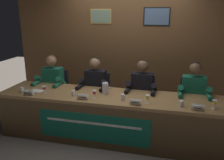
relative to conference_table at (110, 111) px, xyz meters
name	(u,v)px	position (x,y,z in m)	size (l,w,h in m)	color
ground_plane	(112,137)	(0.00, 0.11, -0.51)	(12.00, 12.00, 0.00)	#70665B
wall_back_panelled	(128,47)	(0.00, 1.49, 0.79)	(4.84, 0.14, 2.60)	brown
conference_table	(110,111)	(0.00, 0.00, 0.00)	(3.64, 0.80, 0.74)	olive
chair_far_left	(57,94)	(-1.25, 0.70, -0.06)	(0.44, 0.45, 0.92)	black
panelist_far_left	(51,83)	(-1.25, 0.50, 0.21)	(0.51, 0.48, 1.24)	black
nameplate_far_left	(28,93)	(-1.28, -0.19, 0.27)	(0.17, 0.06, 0.08)	white
juice_glass_far_left	(44,88)	(-1.08, -0.06, 0.31)	(0.06, 0.06, 0.12)	white
water_cup_far_left	(22,90)	(-1.45, -0.10, 0.26)	(0.06, 0.06, 0.08)	silver
chair_center_left	(98,98)	(-0.41, 0.70, -0.06)	(0.44, 0.45, 0.92)	black
panelist_center_left	(94,87)	(-0.41, 0.50, 0.21)	(0.51, 0.48, 1.24)	black
nameplate_center_left	(83,97)	(-0.38, -0.17, 0.27)	(0.17, 0.06, 0.08)	white
juice_glass_center_left	(94,93)	(-0.23, -0.07, 0.31)	(0.06, 0.06, 0.12)	white
water_cup_center_left	(73,93)	(-0.58, -0.05, 0.26)	(0.06, 0.06, 0.08)	silver
chair_center_right	(142,102)	(0.42, 0.70, -0.06)	(0.44, 0.45, 0.92)	black
panelist_center_right	(141,90)	(0.42, 0.50, 0.21)	(0.51, 0.48, 1.24)	black
nameplate_center_right	(136,102)	(0.42, -0.19, 0.27)	(0.16, 0.06, 0.08)	white
juice_glass_center_right	(147,97)	(0.57, -0.09, 0.31)	(0.06, 0.06, 0.12)	white
water_cup_center_right	(123,97)	(0.21, -0.04, 0.26)	(0.06, 0.06, 0.08)	silver
chair_far_right	(191,106)	(1.26, 0.70, -0.06)	(0.44, 0.45, 0.92)	black
panelist_far_right	(193,94)	(1.26, 0.50, 0.21)	(0.51, 0.48, 1.24)	black
nameplate_far_right	(198,108)	(1.25, -0.19, 0.27)	(0.16, 0.06, 0.08)	white
juice_glass_far_right	(214,103)	(1.47, -0.07, 0.31)	(0.06, 0.06, 0.12)	white
water_cup_far_right	(181,104)	(1.05, -0.10, 0.26)	(0.06, 0.06, 0.08)	silver
water_pitcher_central	(105,88)	(-0.11, 0.14, 0.32)	(0.15, 0.10, 0.21)	silver
document_stack_far_left	(37,91)	(-1.25, 0.00, 0.23)	(0.21, 0.15, 0.01)	white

